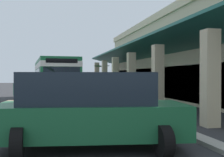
# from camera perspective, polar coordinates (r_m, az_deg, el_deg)

# --- Properties ---
(ground) EXTENTS (120.00, 120.00, 0.00)m
(ground) POSITION_cam_1_polar(r_m,az_deg,el_deg) (26.22, 8.47, -3.64)
(ground) COLOR #2D2D30
(curb_strip) EXTENTS (38.39, 0.50, 0.12)m
(curb_strip) POSITION_cam_1_polar(r_m,az_deg,el_deg) (23.49, -1.55, -3.96)
(curb_strip) COLOR #9E998E
(curb_strip) RESTS_ON ground
(plaza_building) EXTENTS (32.29, 13.85, 7.14)m
(plaza_building) POSITION_cam_1_polar(r_m,az_deg,el_deg) (26.94, 19.06, 4.05)
(plaza_building) COLOR #C6B793
(plaza_building) RESTS_ON ground
(transit_bus) EXTENTS (11.37, 3.43, 3.34)m
(transit_bus) POSITION_cam_1_polar(r_m,az_deg,el_deg) (23.52, -11.40, 0.40)
(transit_bus) COLOR #196638
(transit_bus) RESTS_ON ground
(parked_sedan_tan) EXTENTS (2.72, 4.55, 1.47)m
(parked_sedan_tan) POSITION_cam_1_polar(r_m,az_deg,el_deg) (11.00, -9.79, -5.41)
(parked_sedan_tan) COLOR #9E845B
(parked_sedan_tan) RESTS_ON ground
(parked_suv_green) EXTENTS (3.10, 5.00, 1.97)m
(parked_suv_green) POSITION_cam_1_polar(r_m,az_deg,el_deg) (7.49, -4.35, -6.13)
(parked_suv_green) COLOR #195933
(parked_suv_green) RESTS_ON ground
(pedestrian) EXTENTS (0.44, 0.71, 1.79)m
(pedestrian) POSITION_cam_1_polar(r_m,az_deg,el_deg) (14.85, -17.48, -2.87)
(pedestrian) COLOR navy
(pedestrian) RESTS_ON ground
(potted_palm) EXTENTS (1.83, 1.89, 3.20)m
(potted_palm) POSITION_cam_1_polar(r_m,az_deg,el_deg) (33.27, -1.91, -1.18)
(potted_palm) COLOR #4C4742
(potted_palm) RESTS_ON ground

